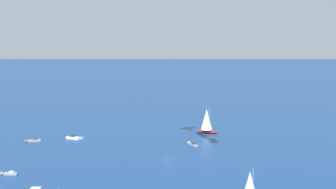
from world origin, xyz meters
TOP-DOWN VIEW (x-y plane):
  - ground_plane at (0.00, 0.00)m, footprint 2000.00×2000.00m
  - motorboat_far_port at (17.54, 45.59)m, footprint 2.57×7.69m
  - motorboat_far_stbd at (8.12, 60.05)m, footprint 4.95×5.78m
  - sailboat_inshore at (-34.67, -32.65)m, footprint 5.01×7.10m
  - sailboat_offshore at (45.96, -3.09)m, footprint 5.57×9.56m
  - motorboat_trailing at (21.57, -3.01)m, footprint 5.19×5.04m
  - motorboat_ahead at (-33.23, 40.12)m, footprint 2.40×5.23m

SIDE VIEW (x-z plane):
  - ground_plane at x=0.00m, z-range 0.00..0.00m
  - motorboat_ahead at x=-33.23m, z-range -0.34..1.13m
  - motorboat_trailing at x=21.57m, z-range -0.38..1.29m
  - motorboat_far_stbd at x=8.12m, z-range -0.41..1.36m
  - motorboat_far_port at x=17.54m, z-range -0.51..1.69m
  - sailboat_inshore at x=-34.67m, z-range -0.39..8.52m
  - sailboat_offshore at x=45.96m, z-range -0.53..11.56m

